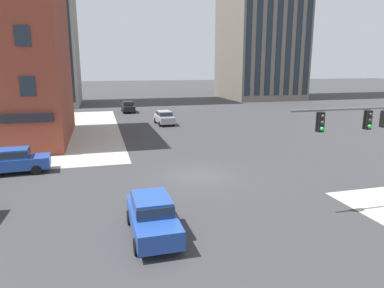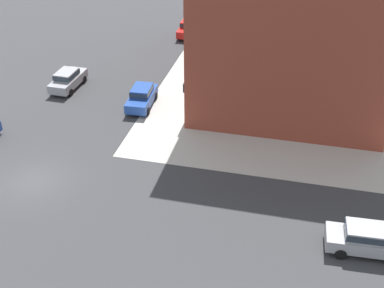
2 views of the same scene
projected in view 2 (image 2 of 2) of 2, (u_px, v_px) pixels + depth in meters
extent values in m
plane|color=#38383A|center=(34.00, 181.00, 33.35)|extent=(320.00, 320.00, 0.00)
cube|color=#B7B2A8|center=(342.00, 84.00, 45.84)|extent=(32.00, 32.00, 0.02)
cube|color=#23479E|center=(142.00, 99.00, 41.87)|extent=(4.50, 2.02, 0.76)
cube|color=#23479E|center=(142.00, 90.00, 41.63)|extent=(2.20, 1.62, 0.60)
cube|color=#232D38|center=(142.00, 90.00, 41.63)|extent=(2.29, 1.66, 0.40)
cylinder|color=black|center=(148.00, 111.00, 40.82)|extent=(0.65, 0.26, 0.64)
cylinder|color=black|center=(128.00, 109.00, 41.07)|extent=(0.65, 0.26, 0.64)
cylinder|color=black|center=(156.00, 96.00, 43.09)|extent=(0.65, 0.26, 0.64)
cylinder|color=black|center=(137.00, 95.00, 43.33)|extent=(0.65, 0.26, 0.64)
cube|color=#99999E|center=(68.00, 81.00, 44.76)|extent=(4.45, 1.88, 0.76)
cube|color=#99999E|center=(66.00, 75.00, 44.27)|extent=(2.15, 1.55, 0.60)
cube|color=#232D38|center=(66.00, 75.00, 44.27)|extent=(2.24, 1.59, 0.40)
cylinder|color=black|center=(67.00, 77.00, 46.26)|extent=(0.65, 0.24, 0.64)
cylinder|color=black|center=(84.00, 79.00, 45.89)|extent=(0.65, 0.24, 0.64)
cylinder|color=black|center=(53.00, 90.00, 44.03)|extent=(0.65, 0.24, 0.64)
cylinder|color=black|center=(70.00, 92.00, 43.67)|extent=(0.65, 0.24, 0.64)
cube|color=red|center=(188.00, 29.00, 55.93)|extent=(4.43, 1.84, 0.76)
cube|color=red|center=(189.00, 23.00, 55.69)|extent=(2.14, 1.53, 0.60)
cube|color=#232D38|center=(189.00, 23.00, 55.69)|extent=(2.23, 1.57, 0.40)
cylinder|color=black|center=(193.00, 38.00, 54.86)|extent=(0.64, 0.23, 0.64)
cylinder|color=black|center=(178.00, 36.00, 55.17)|extent=(0.64, 0.23, 0.64)
cylinder|color=black|center=(198.00, 29.00, 57.11)|extent=(0.64, 0.23, 0.64)
cylinder|color=black|center=(184.00, 28.00, 57.41)|extent=(0.64, 0.23, 0.64)
cube|color=#99999E|center=(367.00, 241.00, 27.56)|extent=(1.97, 4.48, 0.76)
cube|color=#99999E|center=(366.00, 232.00, 27.22)|extent=(1.59, 2.18, 0.60)
cube|color=#232D38|center=(366.00, 232.00, 27.22)|extent=(1.63, 2.27, 0.40)
cylinder|color=black|center=(339.00, 233.00, 28.67)|extent=(0.25, 0.65, 0.64)
cylinder|color=black|center=(341.00, 254.00, 27.28)|extent=(0.25, 0.65, 0.64)
cube|color=black|center=(212.00, 39.00, 46.64)|extent=(21.13, 0.24, 0.70)
cube|color=#1E2833|center=(223.00, 0.00, 48.99)|extent=(1.10, 0.08, 1.50)
cube|color=#1E2833|center=(214.00, 14.00, 45.34)|extent=(1.10, 0.08, 1.50)
cube|color=#1E2833|center=(203.00, 31.00, 41.68)|extent=(1.10, 0.08, 1.50)
cube|color=#1E2833|center=(191.00, 51.00, 38.03)|extent=(1.10, 0.08, 1.50)
cube|color=#1E2833|center=(191.00, 2.00, 36.06)|extent=(1.10, 0.08, 1.50)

